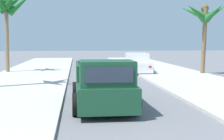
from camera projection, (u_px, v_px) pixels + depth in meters
sidewalk_left at (12, 90)px, 16.12m from camera, size 5.13×60.00×0.12m
sidewalk_right at (210, 87)px, 17.17m from camera, size 5.13×60.00×0.12m
curb_left at (37, 90)px, 16.25m from camera, size 0.16×60.00×0.10m
curb_right at (188, 88)px, 17.05m from camera, size 0.16×60.00×0.10m
pickup_truck at (103, 86)px, 12.15m from camera, size 2.25×5.22×1.80m
car_left_mid at (137, 64)px, 25.17m from camera, size 2.13×4.30×1.54m
palm_tree_left_mid at (6, 4)px, 24.76m from camera, size 3.92×3.20×6.14m
palm_tree_right_mid at (204, 16)px, 23.54m from camera, size 3.30×3.36×5.11m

